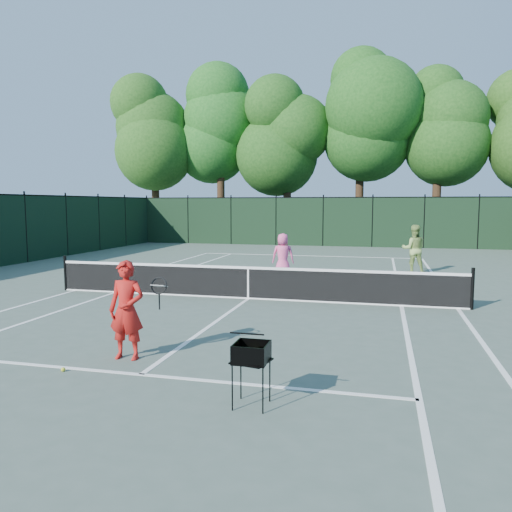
% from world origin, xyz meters
% --- Properties ---
extents(ground, '(90.00, 90.00, 0.00)m').
position_xyz_m(ground, '(0.00, 0.00, 0.00)').
color(ground, '#49594D').
rests_on(ground, ground).
extents(sideline_doubles_left, '(0.10, 23.77, 0.01)m').
position_xyz_m(sideline_doubles_left, '(-5.49, 0.00, 0.00)').
color(sideline_doubles_left, white).
rests_on(sideline_doubles_left, ground).
extents(sideline_doubles_right, '(0.10, 23.77, 0.01)m').
position_xyz_m(sideline_doubles_right, '(5.49, 0.00, 0.00)').
color(sideline_doubles_right, white).
rests_on(sideline_doubles_right, ground).
extents(sideline_singles_left, '(0.10, 23.77, 0.01)m').
position_xyz_m(sideline_singles_left, '(-4.12, 0.00, 0.00)').
color(sideline_singles_left, white).
rests_on(sideline_singles_left, ground).
extents(sideline_singles_right, '(0.10, 23.77, 0.01)m').
position_xyz_m(sideline_singles_right, '(4.12, 0.00, 0.00)').
color(sideline_singles_right, white).
rests_on(sideline_singles_right, ground).
extents(baseline_far, '(10.97, 0.10, 0.01)m').
position_xyz_m(baseline_far, '(0.00, 11.88, 0.00)').
color(baseline_far, white).
rests_on(baseline_far, ground).
extents(service_line_near, '(8.23, 0.10, 0.01)m').
position_xyz_m(service_line_near, '(0.00, -6.40, 0.00)').
color(service_line_near, white).
rests_on(service_line_near, ground).
extents(service_line_far, '(8.23, 0.10, 0.01)m').
position_xyz_m(service_line_far, '(0.00, 6.40, 0.00)').
color(service_line_far, white).
rests_on(service_line_far, ground).
extents(center_service_line, '(0.10, 12.80, 0.01)m').
position_xyz_m(center_service_line, '(0.00, 0.00, 0.00)').
color(center_service_line, white).
rests_on(center_service_line, ground).
extents(tennis_net, '(11.69, 0.09, 1.06)m').
position_xyz_m(tennis_net, '(0.00, 0.00, 0.48)').
color(tennis_net, black).
rests_on(tennis_net, ground).
extents(fence_far, '(24.00, 0.05, 3.00)m').
position_xyz_m(fence_far, '(0.00, 18.00, 1.50)').
color(fence_far, black).
rests_on(fence_far, ground).
extents(tree_0, '(6.40, 6.40, 13.14)m').
position_xyz_m(tree_0, '(-13.00, 21.50, 8.16)').
color(tree_0, black).
rests_on(tree_0, ground).
extents(tree_1, '(6.80, 6.80, 13.98)m').
position_xyz_m(tree_1, '(-8.00, 22.00, 8.69)').
color(tree_1, black).
rests_on(tree_1, ground).
extents(tree_2, '(6.00, 6.00, 12.40)m').
position_xyz_m(tree_2, '(-3.00, 21.80, 7.73)').
color(tree_2, black).
rests_on(tree_2, ground).
extents(tree_3, '(7.00, 7.00, 14.45)m').
position_xyz_m(tree_3, '(2.00, 22.30, 9.01)').
color(tree_3, black).
rests_on(tree_3, ground).
extents(tree_4, '(6.20, 6.20, 12.97)m').
position_xyz_m(tree_4, '(7.00, 21.60, 8.14)').
color(tree_4, black).
rests_on(tree_4, ground).
extents(coach, '(0.90, 0.64, 1.69)m').
position_xyz_m(coach, '(-0.60, -5.71, 0.85)').
color(coach, '#B61914').
rests_on(coach, ground).
extents(player_pink, '(0.85, 0.62, 1.60)m').
position_xyz_m(player_pink, '(0.18, 4.10, 0.80)').
color(player_pink, '#E8528F').
rests_on(player_pink, ground).
extents(player_green, '(0.94, 0.76, 1.85)m').
position_xyz_m(player_green, '(4.77, 6.59, 0.92)').
color(player_green, '#8FAE57').
rests_on(player_green, ground).
extents(ball_hopper, '(0.52, 0.52, 0.85)m').
position_xyz_m(ball_hopper, '(1.96, -7.14, 0.71)').
color(ball_hopper, black).
rests_on(ball_hopper, ground).
extents(loose_ball_near_cart, '(0.07, 0.07, 0.07)m').
position_xyz_m(loose_ball_near_cart, '(-1.27, -6.57, 0.03)').
color(loose_ball_near_cart, gold).
rests_on(loose_ball_near_cart, ground).
extents(loose_ball_midcourt, '(0.07, 0.07, 0.07)m').
position_xyz_m(loose_ball_midcourt, '(-1.61, -4.11, 0.03)').
color(loose_ball_midcourt, '#C9E22E').
rests_on(loose_ball_midcourt, ground).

